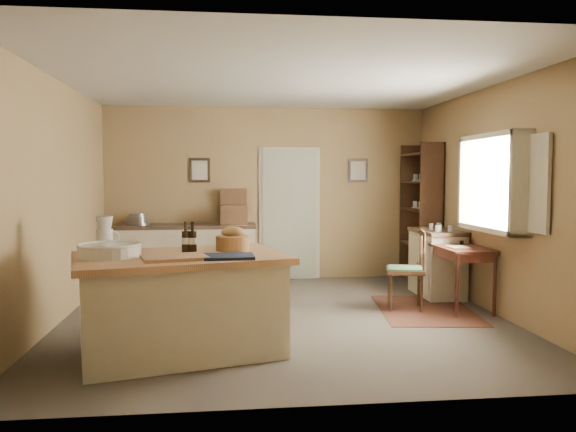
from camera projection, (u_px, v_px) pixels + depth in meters
name	position (u px, v px, depth m)	size (l,w,h in m)	color
ground	(284.00, 318.00, 6.44)	(5.00, 5.00, 0.00)	brown
wall_back	(267.00, 194.00, 8.83)	(5.00, 0.10, 2.70)	olive
wall_front	(322.00, 216.00, 3.87)	(5.00, 0.10, 2.70)	olive
wall_left	(55.00, 202.00, 6.07)	(0.10, 5.00, 2.70)	olive
wall_right	(494.00, 200.00, 6.63)	(0.10, 5.00, 2.70)	olive
ceiling	(284.00, 80.00, 6.25)	(5.00, 5.00, 0.00)	silver
door	(290.00, 213.00, 8.86)	(0.97, 0.06, 2.11)	#B2B59B
framed_prints	(280.00, 170.00, 8.80)	(2.82, 0.02, 0.38)	black
window	(496.00, 183.00, 6.41)	(0.25, 1.99, 1.12)	beige
work_island	(180.00, 301.00, 5.14)	(2.10, 1.64, 1.20)	beige
sideboard	(187.00, 252.00, 8.45)	(2.08, 0.59, 1.18)	beige
rug	(425.00, 310.00, 6.82)	(1.10, 1.60, 0.01)	#492217
writing_desk	(462.00, 255.00, 6.82)	(0.53, 0.87, 0.82)	#33150E
desk_chair	(405.00, 270.00, 6.84)	(0.44, 0.44, 0.95)	#321D11
right_cabinet	(437.00, 262.00, 7.63)	(0.53, 0.95, 0.99)	beige
shelving_unit	(424.00, 214.00, 8.57)	(0.36, 0.95, 2.12)	#321D11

